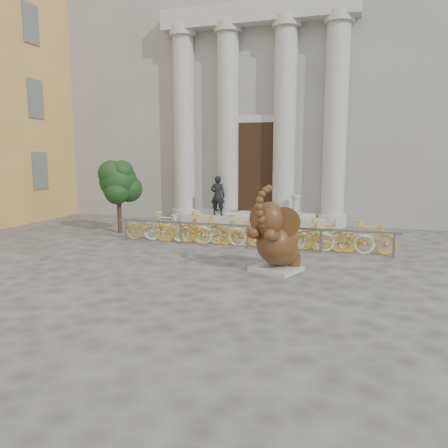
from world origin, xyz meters
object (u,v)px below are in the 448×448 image
(elephant_statue, at_px, (276,240))
(pedestrian, at_px, (218,196))
(tree, at_px, (119,182))
(bike_rack, at_px, (249,231))

(elephant_statue, bearing_deg, pedestrian, 140.02)
(elephant_statue, height_order, tree, tree)
(tree, bearing_deg, bike_rack, -10.86)
(elephant_statue, bearing_deg, bike_rack, 138.09)
(tree, relative_size, pedestrian, 1.61)
(bike_rack, relative_size, tree, 3.30)
(elephant_statue, bearing_deg, tree, 171.89)
(elephant_statue, height_order, bike_rack, elephant_statue)
(bike_rack, bearing_deg, elephant_statue, -63.01)
(elephant_statue, xyz_separation_m, bike_rack, (-1.35, 2.66, -0.28))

